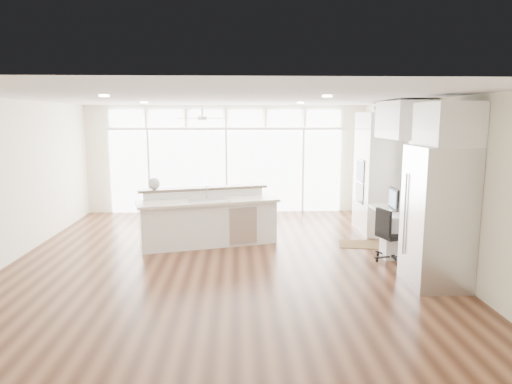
{
  "coord_description": "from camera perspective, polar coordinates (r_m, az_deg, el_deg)",
  "views": [
    {
      "loc": [
        0.28,
        -7.55,
        2.38
      ],
      "look_at": [
        0.61,
        0.6,
        1.06
      ],
      "focal_mm": 32.0,
      "sensor_mm": 36.0,
      "label": 1
    }
  ],
  "objects": [
    {
      "name": "floor",
      "position": [
        7.93,
        -4.29,
        -8.37
      ],
      "size": [
        7.0,
        8.0,
        0.02
      ],
      "primitive_type": "cube",
      "color": "#422214",
      "rests_on": "ground"
    },
    {
      "name": "ceiling",
      "position": [
        7.57,
        -4.54,
        11.6
      ],
      "size": [
        7.0,
        8.0,
        0.02
      ],
      "primitive_type": "cube",
      "color": "silver",
      "rests_on": "wall_back"
    },
    {
      "name": "wall_back",
      "position": [
        11.6,
        -3.71,
        4.1
      ],
      "size": [
        7.0,
        0.04,
        2.7
      ],
      "primitive_type": "cube",
      "color": "white",
      "rests_on": "floor"
    },
    {
      "name": "wall_front",
      "position": [
        3.71,
        -6.62,
        -7.0
      ],
      "size": [
        7.0,
        0.04,
        2.7
      ],
      "primitive_type": "cube",
      "color": "white",
      "rests_on": "floor"
    },
    {
      "name": "wall_left",
      "position": [
        8.51,
        -28.68,
        1.12
      ],
      "size": [
        0.04,
        8.0,
        2.7
      ],
      "primitive_type": "cube",
      "color": "white",
      "rests_on": "floor"
    },
    {
      "name": "wall_right",
      "position": [
        8.28,
        20.59,
        1.46
      ],
      "size": [
        0.04,
        8.0,
        2.7
      ],
      "primitive_type": "cube",
      "color": "white",
      "rests_on": "floor"
    },
    {
      "name": "glass_wall",
      "position": [
        11.57,
        -3.7,
        2.59
      ],
      "size": [
        5.8,
        0.06,
        2.08
      ],
      "primitive_type": "cube",
      "color": "white",
      "rests_on": "wall_back"
    },
    {
      "name": "transom_row",
      "position": [
        11.5,
        -3.77,
        9.19
      ],
      "size": [
        5.9,
        0.06,
        0.4
      ],
      "primitive_type": "cube",
      "color": "white",
      "rests_on": "wall_back"
    },
    {
      "name": "desk_window",
      "position": [
        8.51,
        19.64,
        3.07
      ],
      "size": [
        0.04,
        0.85,
        0.85
      ],
      "primitive_type": "cube",
      "color": "white",
      "rests_on": "wall_right"
    },
    {
      "name": "ceiling_fan",
      "position": [
        10.38,
        -6.73,
        9.7
      ],
      "size": [
        1.16,
        1.16,
        0.32
      ],
      "primitive_type": "cube",
      "color": "white",
      "rests_on": "ceiling"
    },
    {
      "name": "recessed_lights",
      "position": [
        7.77,
        -4.48,
        11.39
      ],
      "size": [
        3.4,
        3.0,
        0.02
      ],
      "primitive_type": "cube",
      "color": "white",
      "rests_on": "ceiling"
    },
    {
      "name": "oven_cabinet",
      "position": [
        9.86,
        14.75,
        2.32
      ],
      "size": [
        0.64,
        1.2,
        2.5
      ],
      "primitive_type": "cube",
      "color": "white",
      "rests_on": "floor"
    },
    {
      "name": "desk_nook",
      "position": [
        8.59,
        17.17,
        -4.68
      ],
      "size": [
        0.72,
        1.3,
        0.76
      ],
      "primitive_type": "cube",
      "color": "white",
      "rests_on": "floor"
    },
    {
      "name": "upper_cabinets",
      "position": [
        8.37,
        18.08,
        8.55
      ],
      "size": [
        0.64,
        1.3,
        0.64
      ],
      "primitive_type": "cube",
      "color": "white",
      "rests_on": "wall_right"
    },
    {
      "name": "refrigerator",
      "position": [
        6.96,
        21.75,
        -2.91
      ],
      "size": [
        0.76,
        0.9,
        2.0
      ],
      "primitive_type": "cube",
      "color": "silver",
      "rests_on": "floor"
    },
    {
      "name": "fridge_cabinet",
      "position": [
        6.84,
        22.87,
        7.82
      ],
      "size": [
        0.64,
        0.9,
        0.6
      ],
      "primitive_type": "cube",
      "color": "white",
      "rests_on": "wall_right"
    },
    {
      "name": "framed_photos",
      "position": [
        9.1,
        18.15,
        2.57
      ],
      "size": [
        0.06,
        0.22,
        0.8
      ],
      "primitive_type": "cube",
      "color": "black",
      "rests_on": "wall_right"
    },
    {
      "name": "kitchen_island",
      "position": [
        8.68,
        -5.97,
        -3.19
      ],
      "size": [
        2.8,
        1.65,
        1.05
      ],
      "primitive_type": "cube",
      "rotation": [
        0.0,
        0.0,
        0.26
      ],
      "color": "white",
      "rests_on": "floor"
    },
    {
      "name": "rug",
      "position": [
        8.97,
        13.03,
        -6.39
      ],
      "size": [
        0.91,
        0.73,
        0.01
      ],
      "primitive_type": "cube",
      "rotation": [
        0.0,
        0.0,
        -0.17
      ],
      "color": "#3E2913",
      "rests_on": "floor"
    },
    {
      "name": "office_chair",
      "position": [
        8.03,
        16.79,
        -5.16
      ],
      "size": [
        0.56,
        0.54,
        0.89
      ],
      "primitive_type": "cube",
      "rotation": [
        0.0,
        0.0,
        0.29
      ],
      "color": "black",
      "rests_on": "floor"
    },
    {
      "name": "fishbowl",
      "position": [
        8.83,
        -12.61,
        1.04
      ],
      "size": [
        0.29,
        0.29,
        0.23
      ],
      "primitive_type": "sphere",
      "rotation": [
        0.0,
        0.0,
        0.34
      ],
      "color": "silver",
      "rests_on": "kitchen_island"
    },
    {
      "name": "monitor",
      "position": [
        8.45,
        16.85,
        -0.82
      ],
      "size": [
        0.11,
        0.5,
        0.42
      ],
      "primitive_type": "cube",
      "rotation": [
        0.0,
        0.0,
        -0.04
      ],
      "color": "black",
      "rests_on": "desk_nook"
    },
    {
      "name": "keyboard",
      "position": [
        8.43,
        15.69,
        -2.16
      ],
      "size": [
        0.15,
        0.36,
        0.02
      ],
      "primitive_type": "cube",
      "rotation": [
        0.0,
        0.0,
        0.07
      ],
      "color": "white",
      "rests_on": "desk_nook"
    },
    {
      "name": "potted_plant",
      "position": [
        9.79,
        15.08,
        10.25
      ],
      "size": [
        0.26,
        0.29,
        0.22
      ],
      "primitive_type": "imported",
      "rotation": [
        0.0,
        0.0,
        -0.02
      ],
      "color": "#224F22",
      "rests_on": "oven_cabinet"
    }
  ]
}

